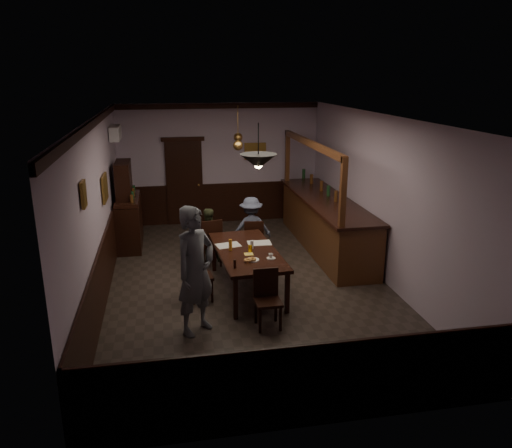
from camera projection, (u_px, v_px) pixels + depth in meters
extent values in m
cube|color=#2D2621|center=(246.00, 282.00, 9.20)|extent=(5.00, 8.00, 0.01)
cube|color=white|center=(245.00, 116.00, 8.33)|extent=(5.00, 8.00, 0.01)
cube|color=#BCA5C0|center=(220.00, 164.00, 12.52)|extent=(5.00, 0.01, 3.00)
cube|color=#BCA5C0|center=(312.00, 302.00, 5.00)|extent=(5.00, 0.01, 3.00)
cube|color=#BCA5C0|center=(99.00, 210.00, 8.32)|extent=(0.01, 8.00, 3.00)
cube|color=#BCA5C0|center=(379.00, 197.00, 9.20)|extent=(0.01, 8.00, 3.00)
cube|color=black|center=(247.00, 252.00, 8.67)|extent=(1.13, 2.26, 0.06)
cube|color=black|center=(235.00, 298.00, 7.73)|extent=(0.07, 0.07, 0.69)
cube|color=black|center=(287.00, 293.00, 7.93)|extent=(0.07, 0.07, 0.69)
cube|color=black|center=(214.00, 254.00, 9.62)|extent=(0.07, 0.07, 0.69)
cube|color=black|center=(256.00, 250.00, 9.82)|extent=(0.07, 0.07, 0.69)
cube|color=black|center=(209.00, 243.00, 9.89)|extent=(0.50, 0.50, 0.05)
cube|color=black|center=(212.00, 233.00, 9.64)|extent=(0.42, 0.13, 0.50)
cube|color=black|center=(215.00, 251.00, 10.17)|extent=(0.04, 0.04, 0.43)
cube|color=black|center=(199.00, 253.00, 10.05)|extent=(0.04, 0.04, 0.43)
cube|color=black|center=(221.00, 256.00, 9.87)|extent=(0.04, 0.04, 0.43)
cube|color=black|center=(204.00, 259.00, 9.75)|extent=(0.04, 0.04, 0.43)
cube|color=black|center=(253.00, 242.00, 10.11)|extent=(0.43, 0.43, 0.05)
cube|color=black|center=(254.00, 233.00, 9.87)|extent=(0.39, 0.08, 0.46)
cube|color=black|center=(260.00, 249.00, 10.34)|extent=(0.04, 0.04, 0.40)
cube|color=black|center=(245.00, 249.00, 10.31)|extent=(0.04, 0.04, 0.40)
cube|color=black|center=(262.00, 254.00, 10.04)|extent=(0.04, 0.04, 0.40)
cube|color=black|center=(246.00, 255.00, 10.01)|extent=(0.04, 0.04, 0.40)
cube|color=black|center=(268.00, 302.00, 7.46)|extent=(0.39, 0.39, 0.05)
cube|color=black|center=(266.00, 282.00, 7.55)|extent=(0.39, 0.04, 0.46)
cube|color=black|center=(260.00, 321.00, 7.34)|extent=(0.04, 0.04, 0.39)
cube|color=black|center=(281.00, 319.00, 7.40)|extent=(0.04, 0.04, 0.39)
cube|color=black|center=(256.00, 311.00, 7.64)|extent=(0.04, 0.04, 0.39)
cube|color=black|center=(276.00, 310.00, 7.70)|extent=(0.04, 0.04, 0.39)
cube|color=black|center=(200.00, 277.00, 8.37)|extent=(0.43, 0.43, 0.05)
cube|color=black|center=(189.00, 264.00, 8.25)|extent=(0.08, 0.39, 0.47)
cube|color=black|center=(212.00, 291.00, 8.33)|extent=(0.04, 0.04, 0.40)
cube|color=black|center=(208.00, 284.00, 8.62)|extent=(0.04, 0.04, 0.40)
cube|color=black|center=(193.00, 293.00, 8.24)|extent=(0.04, 0.04, 0.40)
cube|color=black|center=(190.00, 286.00, 8.53)|extent=(0.04, 0.04, 0.40)
imported|color=slate|center=(196.00, 271.00, 7.19)|extent=(0.83, 0.81, 1.93)
imported|color=#3E4429|center=(208.00, 235.00, 10.05)|extent=(0.61, 0.51, 1.12)
imported|color=#4F5771|center=(251.00, 228.00, 10.23)|extent=(0.84, 0.49, 1.29)
cube|color=silver|center=(228.00, 245.00, 8.88)|extent=(0.47, 0.38, 0.01)
cube|color=silver|center=(259.00, 243.00, 9.00)|extent=(0.43, 0.32, 0.01)
cube|color=#DFC152|center=(249.00, 254.00, 8.46)|extent=(0.16, 0.16, 0.00)
cylinder|color=white|center=(271.00, 258.00, 8.25)|extent=(0.15, 0.15, 0.01)
imported|color=white|center=(271.00, 256.00, 8.24)|extent=(0.08, 0.08, 0.07)
cylinder|color=white|center=(253.00, 260.00, 8.18)|extent=(0.22, 0.22, 0.01)
torus|color=#C68C47|center=(248.00, 260.00, 8.09)|extent=(0.13, 0.13, 0.04)
torus|color=#C68C47|center=(252.00, 259.00, 8.14)|extent=(0.13, 0.13, 0.04)
cylinder|color=yellow|center=(250.00, 249.00, 8.54)|extent=(0.07, 0.07, 0.12)
cylinder|color=#BF721E|center=(230.00, 245.00, 8.61)|extent=(0.06, 0.06, 0.20)
cylinder|color=silver|center=(252.00, 245.00, 8.69)|extent=(0.06, 0.06, 0.15)
cylinder|color=black|center=(235.00, 264.00, 7.83)|extent=(0.04, 0.04, 0.14)
cube|color=black|center=(129.00, 224.00, 10.97)|extent=(0.51, 1.43, 1.02)
cube|color=black|center=(127.00, 199.00, 10.81)|extent=(0.49, 1.38, 0.08)
cube|color=black|center=(124.00, 181.00, 10.68)|extent=(0.31, 0.92, 0.82)
cube|color=#4E2715|center=(326.00, 225.00, 10.82)|extent=(0.88, 4.11, 1.08)
cube|color=black|center=(326.00, 200.00, 10.65)|extent=(0.98, 4.21, 0.06)
cube|color=#4E2715|center=(311.00, 144.00, 10.23)|extent=(0.10, 4.02, 0.12)
cube|color=#4E2715|center=(342.00, 193.00, 8.56)|extent=(0.10, 0.10, 1.27)
cube|color=#4E2715|center=(287.00, 157.00, 12.25)|extent=(0.10, 0.10, 1.27)
cube|color=black|center=(184.00, 183.00, 12.45)|extent=(0.90, 0.06, 2.10)
cube|color=white|center=(115.00, 133.00, 10.79)|extent=(0.20, 0.85, 0.30)
cube|color=olive|center=(84.00, 194.00, 6.64)|extent=(0.04, 0.28, 0.36)
cube|color=olive|center=(105.00, 188.00, 9.02)|extent=(0.04, 0.62, 0.48)
cube|color=olive|center=(255.00, 151.00, 12.56)|extent=(0.55, 0.04, 0.42)
cylinder|color=black|center=(258.00, 142.00, 7.34)|extent=(0.02, 0.02, 0.57)
cone|color=black|center=(258.00, 161.00, 7.42)|extent=(0.56, 0.56, 0.22)
sphere|color=#FFD88C|center=(258.00, 165.00, 7.44)|extent=(0.12, 0.12, 0.12)
cylinder|color=#BF8C3F|center=(238.00, 128.00, 9.89)|extent=(0.02, 0.02, 0.70)
cone|color=#BF8C3F|center=(238.00, 145.00, 9.99)|extent=(0.20, 0.20, 0.22)
sphere|color=#FFD88C|center=(238.00, 148.00, 10.00)|extent=(0.12, 0.12, 0.12)
cylinder|color=#BF8C3F|center=(238.00, 121.00, 11.15)|extent=(0.02, 0.02, 0.70)
cone|color=#BF8C3F|center=(238.00, 137.00, 11.25)|extent=(0.20, 0.20, 0.22)
sphere|color=#FFD88C|center=(238.00, 139.00, 11.27)|extent=(0.12, 0.12, 0.12)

